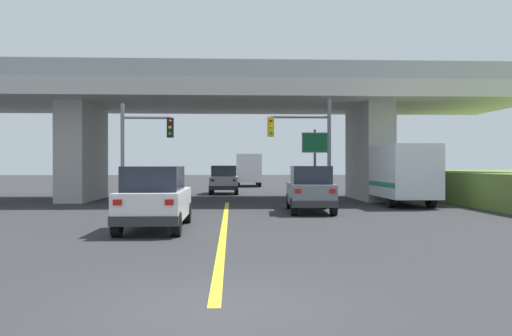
# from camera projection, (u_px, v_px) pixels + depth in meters

# --- Properties ---
(ground) EXTENTS (160.00, 160.00, 0.00)m
(ground) POSITION_uv_depth(u_px,v_px,m) (228.00, 200.00, 31.77)
(ground) COLOR #2B2B2D
(overpass_bridge) EXTENTS (34.64, 9.96, 7.39)m
(overpass_bridge) POSITION_uv_depth(u_px,v_px,m) (228.00, 111.00, 31.74)
(overpass_bridge) COLOR #B7B5AD
(overpass_bridge) RESTS_ON ground
(lane_divider_stripe) EXTENTS (0.20, 21.69, 0.01)m
(lane_divider_stripe) POSITION_uv_depth(u_px,v_px,m) (224.00, 224.00, 18.52)
(lane_divider_stripe) COLOR yellow
(lane_divider_stripe) RESTS_ON ground
(suv_lead) EXTENTS (1.96, 4.80, 2.02)m
(suv_lead) POSITION_uv_depth(u_px,v_px,m) (155.00, 198.00, 17.06)
(suv_lead) COLOR silver
(suv_lead) RESTS_ON ground
(suv_crossing) EXTENTS (2.08, 4.61, 2.02)m
(suv_crossing) POSITION_uv_depth(u_px,v_px,m) (310.00, 189.00, 23.35)
(suv_crossing) COLOR slate
(suv_crossing) RESTS_ON ground
(box_truck) EXTENTS (2.33, 7.33, 3.06)m
(box_truck) POSITION_uv_depth(u_px,v_px,m) (398.00, 174.00, 27.86)
(box_truck) COLOR navy
(box_truck) RESTS_ON ground
(sedan_oncoming) EXTENTS (2.03, 4.32, 2.02)m
(sedan_oncoming) POSITION_uv_depth(u_px,v_px,m) (224.00, 180.00, 38.28)
(sedan_oncoming) COLOR silver
(sedan_oncoming) RESTS_ON ground
(traffic_signal_nearside) EXTENTS (3.14, 0.36, 5.31)m
(traffic_signal_nearside) POSITION_uv_depth(u_px,v_px,m) (308.00, 140.00, 26.26)
(traffic_signal_nearside) COLOR #56595E
(traffic_signal_nearside) RESTS_ON ground
(traffic_signal_farside) EXTENTS (2.56, 0.36, 5.04)m
(traffic_signal_farside) POSITION_uv_depth(u_px,v_px,m) (140.00, 142.00, 25.94)
(traffic_signal_farside) COLOR slate
(traffic_signal_farside) RESTS_ON ground
(highway_sign) EXTENTS (1.50, 0.17, 4.05)m
(highway_sign) POSITION_uv_depth(u_px,v_px,m) (315.00, 149.00, 29.99)
(highway_sign) COLOR #56595E
(highway_sign) RESTS_ON ground
(semi_truck_distant) EXTENTS (2.33, 6.45, 3.10)m
(semi_truck_distant) POSITION_uv_depth(u_px,v_px,m) (248.00, 170.00, 52.15)
(semi_truck_distant) COLOR silver
(semi_truck_distant) RESTS_ON ground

